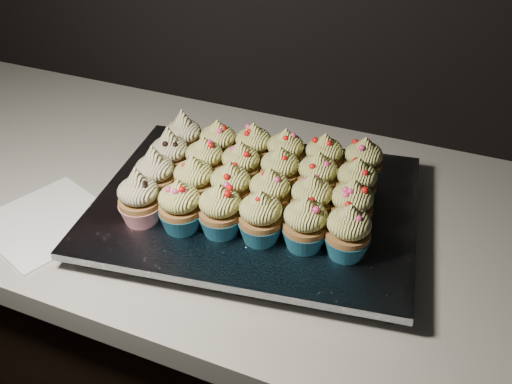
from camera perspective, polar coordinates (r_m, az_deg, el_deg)
cabinet at (r=1.27m, az=0.72°, el=-18.50°), size 2.40×0.60×0.86m
worktop at (r=0.95m, az=0.92°, el=-2.18°), size 2.44×0.64×0.04m
napkin at (r=0.96m, az=-20.12°, el=-2.78°), size 0.23×0.23×0.00m
baking_tray at (r=0.90m, az=-0.00°, el=-2.03°), size 0.50×0.41×0.02m
foil_lining at (r=0.89m, az=-0.00°, el=-1.16°), size 0.54×0.45×0.01m
cupcake_0 at (r=0.84m, az=-11.61°, el=-0.64°), size 0.06×0.06×0.10m
cupcake_1 at (r=0.82m, az=-7.60°, el=-1.47°), size 0.06×0.06×0.08m
cupcake_2 at (r=0.81m, az=-3.60°, el=-1.88°), size 0.06×0.06×0.08m
cupcake_3 at (r=0.79m, az=0.47°, el=-2.58°), size 0.06×0.06×0.08m
cupcake_4 at (r=0.78m, az=4.93°, el=-3.24°), size 0.06×0.06×0.08m
cupcake_5 at (r=0.78m, az=9.18°, el=-3.99°), size 0.06×0.06×0.08m
cupcake_6 at (r=0.89m, az=-10.04°, el=1.63°), size 0.06×0.06×0.10m
cupcake_7 at (r=0.87m, az=-6.21°, el=1.02°), size 0.06×0.06×0.08m
cupcake_8 at (r=0.85m, az=-2.55°, el=0.38°), size 0.06×0.06×0.08m
cupcake_9 at (r=0.84m, az=1.38°, el=-0.25°), size 0.06×0.06×0.08m
cupcake_10 at (r=0.83m, az=5.58°, el=-0.88°), size 0.06×0.06×0.08m
cupcake_11 at (r=0.82m, az=9.53°, el=-1.39°), size 0.06×0.06×0.08m
cupcake_12 at (r=0.93m, az=-8.58°, el=3.59°), size 0.06×0.06×0.10m
cupcake_13 at (r=0.91m, az=-5.14°, el=3.01°), size 0.06×0.06×0.08m
cupcake_14 at (r=0.90m, az=-1.53°, el=2.56°), size 0.06×0.06×0.08m
cupcake_15 at (r=0.89m, az=2.39°, el=2.01°), size 0.06×0.06×0.08m
cupcake_16 at (r=0.88m, az=6.16°, el=1.47°), size 0.06×0.06×0.08m
cupcake_17 at (r=0.87m, az=9.99°, el=0.82°), size 0.06×0.06×0.08m
cupcake_18 at (r=0.98m, az=-7.23°, el=5.37°), size 0.06×0.06×0.10m
cupcake_19 at (r=0.96m, az=-3.81°, el=4.74°), size 0.06×0.06×0.08m
cupcake_20 at (r=0.95m, az=-0.25°, el=4.44°), size 0.06×0.06×0.08m
cupcake_21 at (r=0.93m, az=2.94°, el=3.84°), size 0.06×0.06×0.08m
cupcake_22 at (r=0.93m, az=6.79°, el=3.32°), size 0.06×0.06×0.08m
cupcake_23 at (r=0.92m, az=10.63°, el=2.90°), size 0.06×0.06×0.08m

